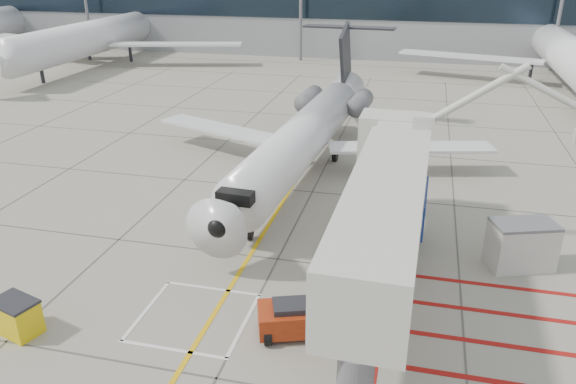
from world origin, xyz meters
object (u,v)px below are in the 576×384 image
(jet_bridge, at_px, (383,227))
(pushback_tug, at_px, (291,317))
(regional_jet, at_px, (292,124))
(spill_bin, at_px, (17,316))

(jet_bridge, height_order, pushback_tug, jet_bridge)
(jet_bridge, distance_m, pushback_tug, 4.71)
(jet_bridge, relative_size, pushback_tug, 7.71)
(pushback_tug, bearing_deg, regional_jet, 83.64)
(jet_bridge, bearing_deg, pushback_tug, -142.19)
(regional_jet, bearing_deg, jet_bridge, -57.97)
(pushback_tug, xyz_separation_m, spill_bin, (-9.71, -2.29, -0.00))
(regional_jet, distance_m, pushback_tug, 14.29)
(spill_bin, bearing_deg, regional_jet, 84.50)
(regional_jet, xyz_separation_m, spill_bin, (-6.56, -15.86, -3.20))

